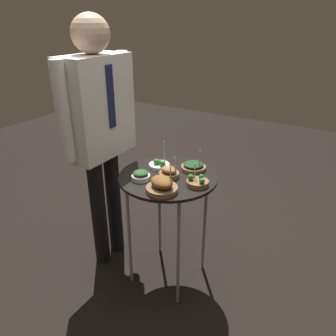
# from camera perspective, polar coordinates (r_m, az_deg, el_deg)

# --- Properties ---
(ground_plane) EXTENTS (8.00, 8.00, 0.00)m
(ground_plane) POSITION_cam_1_polar(r_m,az_deg,el_deg) (2.43, 0.00, -17.88)
(ground_plane) COLOR black
(serving_cart) EXTENTS (0.60, 0.60, 0.77)m
(serving_cart) POSITION_cam_1_polar(r_m,az_deg,el_deg) (2.02, 0.00, -3.07)
(serving_cart) COLOR black
(serving_cart) RESTS_ON ground_plane
(bowl_spinach_front_right) EXTENTS (0.11, 0.11, 0.06)m
(bowl_spinach_front_right) POSITION_cam_1_polar(r_m,az_deg,el_deg) (1.93, -4.77, -1.34)
(bowl_spinach_front_right) COLOR silver
(bowl_spinach_front_right) RESTS_ON serving_cart
(bowl_broccoli_front_left) EXTENTS (0.13, 0.13, 0.17)m
(bowl_broccoli_front_left) POSITION_cam_1_polar(r_m,az_deg,el_deg) (2.08, -1.51, 0.59)
(bowl_broccoli_front_left) COLOR silver
(bowl_broccoli_front_left) RESTS_ON serving_cart
(bowl_broccoli_mid_left) EXTENTS (0.13, 0.13, 0.12)m
(bowl_broccoli_mid_left) POSITION_cam_1_polar(r_m,az_deg,el_deg) (1.87, 5.14, -2.44)
(bowl_broccoli_mid_left) COLOR brown
(bowl_broccoli_mid_left) RESTS_ON serving_cart
(bowl_roast_center) EXTENTS (0.12, 0.12, 0.13)m
(bowl_roast_center) POSITION_cam_1_polar(r_m,az_deg,el_deg) (1.96, 0.18, -0.83)
(bowl_roast_center) COLOR brown
(bowl_roast_center) RESTS_ON serving_cart
(bowl_spinach_front_center) EXTENTS (0.16, 0.16, 0.14)m
(bowl_spinach_front_center) POSITION_cam_1_polar(r_m,az_deg,el_deg) (2.06, 4.46, 0.28)
(bowl_spinach_front_center) COLOR brown
(bowl_spinach_front_center) RESTS_ON serving_cart
(bowl_roast_back_right) EXTENTS (0.18, 0.18, 0.16)m
(bowl_roast_back_right) POSITION_cam_1_polar(r_m,az_deg,el_deg) (1.79, -1.08, -3.09)
(bowl_roast_back_right) COLOR brown
(bowl_roast_back_right) RESTS_ON serving_cart
(waiter_figure) EXTENTS (0.62, 0.23, 1.67)m
(waiter_figure) POSITION_cam_1_polar(r_m,az_deg,el_deg) (2.13, -12.03, 8.29)
(waiter_figure) COLOR black
(waiter_figure) RESTS_ON ground_plane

